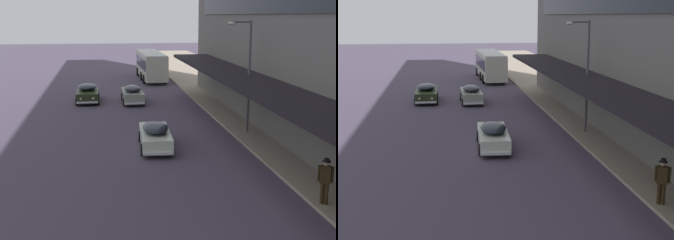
% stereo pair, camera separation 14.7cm
% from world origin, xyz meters
% --- Properties ---
extents(transit_bus_kerbside_front, '(2.79, 11.31, 3.17)m').
position_xyz_m(transit_bus_kerbside_front, '(3.78, 46.72, 1.82)').
color(transit_bus_kerbside_front, beige).
rests_on(transit_bus_kerbside_front, ground).
extents(sedan_trailing_mid, '(1.85, 4.78, 1.54)m').
position_xyz_m(sedan_trailing_mid, '(0.56, 31.80, 0.77)').
color(sedan_trailing_mid, gray).
rests_on(sedan_trailing_mid, ground).
extents(sedan_far_back, '(1.99, 4.93, 1.55)m').
position_xyz_m(sedan_far_back, '(-3.28, 32.91, 0.77)').
color(sedan_far_back, '#222E16').
rests_on(sedan_far_back, ground).
extents(sedan_lead_near, '(1.91, 4.91, 1.50)m').
position_xyz_m(sedan_lead_near, '(0.85, 17.48, 0.75)').
color(sedan_lead_near, beige).
rests_on(sedan_lead_near, ground).
extents(pedestrian_at_kerb, '(0.54, 0.42, 1.86)m').
position_xyz_m(pedestrian_at_kerb, '(6.42, 8.14, 1.18)').
color(pedestrian_at_kerb, '#332814').
rests_on(pedestrian_at_kerb, sidewalk_kerb).
extents(street_lamp, '(1.50, 0.28, 6.95)m').
position_xyz_m(street_lamp, '(6.86, 19.91, 4.19)').
color(street_lamp, '#4C4C51').
rests_on(street_lamp, sidewalk_kerb).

